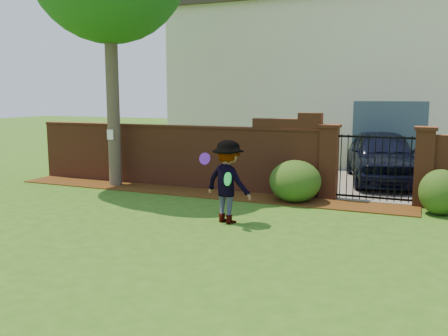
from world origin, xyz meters
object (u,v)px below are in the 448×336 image
at_px(frisbee_green, 228,179).
at_px(car, 384,157).
at_px(man, 227,182).
at_px(frisbee_purple, 205,159).

bearing_deg(frisbee_green, car, 68.40).
height_order(man, frisbee_purple, man).
bearing_deg(man, car, -95.88).
relative_size(car, frisbee_green, 17.24).
bearing_deg(frisbee_green, man, 114.84).
relative_size(car, frisbee_purple, 18.95).
relative_size(car, man, 2.72).
xyz_separation_m(frisbee_purple, frisbee_green, (0.60, -0.24, -0.34)).
distance_m(frisbee_purple, frisbee_green, 0.73).
xyz_separation_m(car, frisbee_purple, (-3.06, -5.96, 0.53)).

